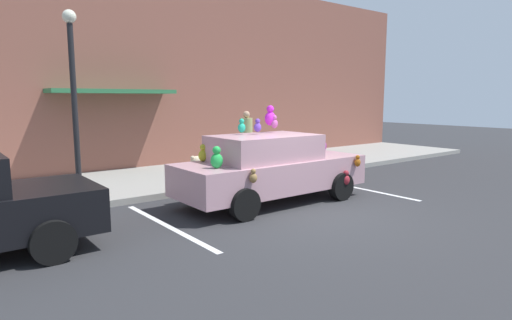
{
  "coord_description": "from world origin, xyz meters",
  "views": [
    {
      "loc": [
        -6.15,
        -6.07,
        2.35
      ],
      "look_at": [
        -0.03,
        1.84,
        0.9
      ],
      "focal_mm": 30.0,
      "sensor_mm": 36.0,
      "label": 1
    }
  ],
  "objects_px": {
    "pedestrian_near_shopfront": "(246,142)",
    "street_lamp_post": "(73,86)",
    "plush_covered_car": "(270,167)",
    "teddy_bear_on_sidewalk": "(196,171)"
  },
  "relations": [
    {
      "from": "teddy_bear_on_sidewalk",
      "to": "street_lamp_post",
      "type": "relative_size",
      "value": 0.19
    },
    {
      "from": "pedestrian_near_shopfront",
      "to": "plush_covered_car",
      "type": "bearing_deg",
      "value": -118.51
    },
    {
      "from": "plush_covered_car",
      "to": "pedestrian_near_shopfront",
      "type": "bearing_deg",
      "value": 61.49
    },
    {
      "from": "street_lamp_post",
      "to": "plush_covered_car",
      "type": "bearing_deg",
      "value": -32.66
    },
    {
      "from": "teddy_bear_on_sidewalk",
      "to": "plush_covered_car",
      "type": "bearing_deg",
      "value": -74.03
    },
    {
      "from": "plush_covered_car",
      "to": "street_lamp_post",
      "type": "relative_size",
      "value": 1.12
    },
    {
      "from": "plush_covered_car",
      "to": "teddy_bear_on_sidewalk",
      "type": "height_order",
      "value": "plush_covered_car"
    },
    {
      "from": "plush_covered_car",
      "to": "teddy_bear_on_sidewalk",
      "type": "xyz_separation_m",
      "value": [
        -0.64,
        2.23,
        -0.31
      ]
    },
    {
      "from": "pedestrian_near_shopfront",
      "to": "street_lamp_post",
      "type": "bearing_deg",
      "value": -167.92
    },
    {
      "from": "plush_covered_car",
      "to": "pedestrian_near_shopfront",
      "type": "distance_m",
      "value": 3.88
    }
  ]
}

